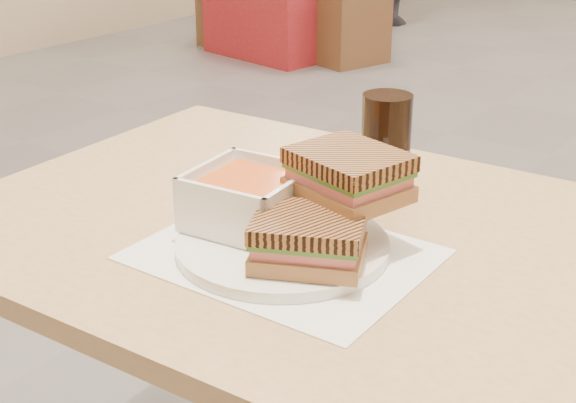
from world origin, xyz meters
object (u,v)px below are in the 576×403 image
Objects in this scene: bg_chair_0l at (236,10)px; bg_chair_0r at (345,24)px; soup_bowl at (248,201)px; main_table at (386,324)px; panini_lower at (309,239)px; cola_glass at (385,146)px; plate at (283,245)px.

bg_chair_0r is at bearing 0.18° from bg_chair_0l.
soup_bowl is 4.66m from bg_chair_0l.
soup_bowl is 0.32× the size of bg_chair_0l.
main_table is 7.75× the size of panini_lower.
soup_bowl reaches higher than main_table.
soup_bowl is 0.23m from cola_glass.
cola_glass is at bearing -47.35° from bg_chair_0l.
panini_lower is 4.77m from bg_chair_0l.
cola_glass reaches higher than plate.
bg_chair_0r reaches higher than bg_chair_0l.
cola_glass is (0.07, 0.22, 0.03)m from soup_bowl.
main_table reaches higher than bg_chair_0l.
plate is at bearing 154.95° from panini_lower.
cola_glass is (-0.05, 0.26, 0.03)m from panini_lower.
bg_chair_0l is (-3.05, 3.55, -0.53)m from plate.
bg_chair_0l is at bearing 132.32° from main_table.
plate is 4.19m from bg_chair_0r.
main_table is 0.25m from cola_glass.
main_table is 0.24m from soup_bowl.
main_table is 2.39× the size of bg_chair_0r.
panini_lower reaches higher than bg_chair_0r.
bg_chair_0l is at bearing 130.16° from soup_bowl.
cola_glass is (0.01, 0.23, 0.07)m from plate.
plate is 4.71m from bg_chair_0l.
soup_bowl is 0.98× the size of cola_glass.
main_table is 4.15m from bg_chair_0r.
cola_glass is at bearing 71.41° from soup_bowl.
bg_chair_0r is at bearing 120.73° from soup_bowl.
bg_chair_0l is (-2.98, 3.53, -0.57)m from soup_bowl.
plate is 0.57× the size of bg_chair_0l.
cola_glass is at bearing 87.61° from plate.
main_table is 2.65× the size of bg_chair_0l.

